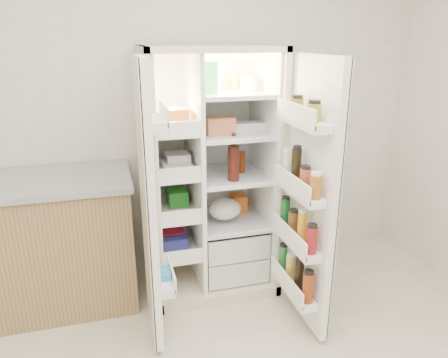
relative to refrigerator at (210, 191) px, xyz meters
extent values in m
cube|color=white|center=(-0.19, 0.35, 0.60)|extent=(4.00, 0.02, 2.70)
cube|color=beige|center=(-0.02, 0.28, 0.15)|extent=(0.92, 0.04, 1.80)
cube|color=beige|center=(-0.46, -0.05, 0.15)|extent=(0.04, 0.70, 1.80)
cube|color=beige|center=(0.42, -0.05, 0.15)|extent=(0.04, 0.70, 1.80)
cube|color=beige|center=(-0.02, -0.05, 1.03)|extent=(0.92, 0.70, 0.04)
cube|color=beige|center=(-0.02, -0.05, -0.71)|extent=(0.92, 0.70, 0.08)
cube|color=white|center=(-0.02, 0.25, 0.17)|extent=(0.84, 0.02, 1.68)
cube|color=white|center=(-0.43, -0.05, 0.17)|extent=(0.02, 0.62, 1.68)
cube|color=white|center=(0.39, -0.05, 0.17)|extent=(0.02, 0.62, 1.68)
cube|color=white|center=(-0.13, -0.05, 0.17)|extent=(0.03, 0.62, 1.68)
cube|color=silver|center=(0.14, -0.07, -0.56)|extent=(0.47, 0.52, 0.19)
cube|color=silver|center=(0.14, -0.07, -0.36)|extent=(0.47, 0.52, 0.19)
cube|color=#FFD18C|center=(0.14, 0.00, 0.97)|extent=(0.30, 0.30, 0.02)
cube|color=white|center=(-0.28, -0.05, -0.40)|extent=(0.28, 0.58, 0.02)
cube|color=white|center=(-0.28, -0.05, -0.10)|extent=(0.28, 0.58, 0.02)
cube|color=white|center=(-0.28, -0.05, 0.20)|extent=(0.28, 0.58, 0.02)
cube|color=white|center=(-0.28, -0.05, 0.50)|extent=(0.28, 0.58, 0.02)
cube|color=white|center=(0.14, -0.05, -0.23)|extent=(0.49, 0.58, 0.01)
cube|color=white|center=(0.14, -0.05, 0.13)|extent=(0.49, 0.58, 0.01)
cube|color=white|center=(0.14, -0.05, 0.45)|extent=(0.49, 0.58, 0.02)
cube|color=white|center=(0.14, -0.05, 0.73)|extent=(0.49, 0.58, 0.02)
cube|color=red|center=(-0.28, -0.05, -0.34)|extent=(0.16, 0.20, 0.10)
cube|color=#278F28|center=(-0.28, -0.05, -0.03)|extent=(0.14, 0.18, 0.12)
cube|color=silver|center=(-0.28, -0.05, 0.25)|extent=(0.20, 0.22, 0.07)
cube|color=orange|center=(-0.28, -0.05, 0.58)|extent=(0.15, 0.16, 0.14)
cube|color=#383AAA|center=(-0.28, -0.05, -0.34)|extent=(0.18, 0.20, 0.09)
cube|color=orange|center=(-0.28, -0.05, -0.04)|extent=(0.14, 0.18, 0.10)
cube|color=silver|center=(-0.28, -0.05, 0.27)|extent=(0.16, 0.16, 0.12)
sphere|color=orange|center=(0.01, -0.15, -0.62)|extent=(0.07, 0.07, 0.07)
sphere|color=orange|center=(0.10, -0.11, -0.62)|extent=(0.07, 0.07, 0.07)
sphere|color=orange|center=(0.20, -0.15, -0.62)|extent=(0.07, 0.07, 0.07)
sphere|color=orange|center=(0.06, -0.01, -0.62)|extent=(0.07, 0.07, 0.07)
ellipsoid|color=#457125|center=(0.14, -0.05, -0.35)|extent=(0.26, 0.24, 0.11)
cylinder|color=#3C130D|center=(0.12, -0.21, 0.27)|extent=(0.08, 0.08, 0.25)
cylinder|color=maroon|center=(0.23, -0.04, 0.22)|extent=(0.06, 0.06, 0.16)
cube|color=#2A9A56|center=(-0.01, -0.12, 0.85)|extent=(0.07, 0.07, 0.21)
cylinder|color=white|center=(0.28, -0.05, 0.80)|extent=(0.12, 0.12, 0.11)
cylinder|color=olive|center=(0.20, 0.06, 0.79)|extent=(0.07, 0.07, 0.09)
cube|color=silver|center=(0.28, -0.09, 0.49)|extent=(0.26, 0.11, 0.07)
cube|color=#BF714C|center=(0.04, -0.14, 0.52)|extent=(0.20, 0.11, 0.12)
ellipsoid|color=silver|center=(0.08, -0.12, -0.14)|extent=(0.24, 0.22, 0.15)
cube|color=orange|center=(0.25, 0.07, -0.15)|extent=(0.11, 0.13, 0.13)
cube|color=white|center=(-0.52, -0.60, 0.15)|extent=(0.05, 0.40, 1.72)
cube|color=beige|center=(-0.54, -0.60, 0.15)|extent=(0.01, 0.40, 1.72)
cube|color=white|center=(-0.45, -0.60, -0.35)|extent=(0.09, 0.32, 0.06)
cube|color=white|center=(-0.45, -0.60, 0.65)|extent=(0.09, 0.32, 0.06)
cube|color=#338CCC|center=(-0.45, -0.60, -0.32)|extent=(0.07, 0.12, 0.10)
cube|color=white|center=(0.48, -0.69, 0.15)|extent=(0.05, 0.58, 1.72)
cube|color=beige|center=(0.51, -0.69, 0.15)|extent=(0.01, 0.58, 1.72)
cube|color=white|center=(0.40, -0.69, -0.49)|extent=(0.11, 0.50, 0.05)
cube|color=white|center=(0.40, -0.69, -0.15)|extent=(0.11, 0.50, 0.05)
cube|color=white|center=(0.40, -0.69, 0.20)|extent=(0.11, 0.50, 0.05)
cube|color=white|center=(0.40, -0.69, 0.63)|extent=(0.11, 0.50, 0.05)
cylinder|color=maroon|center=(0.40, -0.89, -0.36)|extent=(0.07, 0.07, 0.20)
cylinder|color=black|center=(0.40, -0.76, -0.35)|extent=(0.06, 0.06, 0.22)
cylinder|color=gold|center=(0.40, -0.63, -0.37)|extent=(0.06, 0.06, 0.18)
cylinder|color=#246E34|center=(0.40, -0.50, -0.37)|extent=(0.06, 0.06, 0.19)
cylinder|color=maroon|center=(0.40, -0.89, -0.04)|extent=(0.07, 0.07, 0.17)
cylinder|color=orange|center=(0.40, -0.76, -0.02)|extent=(0.06, 0.06, 0.21)
cylinder|color=brown|center=(0.40, -0.63, -0.04)|extent=(0.07, 0.07, 0.16)
cylinder|color=#135522|center=(0.40, -0.50, -0.02)|extent=(0.06, 0.06, 0.20)
cylinder|color=#945920|center=(0.40, -0.89, 0.30)|extent=(0.07, 0.07, 0.14)
cylinder|color=#9F4228|center=(0.40, -0.76, 0.30)|extent=(0.07, 0.07, 0.14)
cylinder|color=black|center=(0.40, -0.63, 0.34)|extent=(0.06, 0.06, 0.23)
cylinder|color=beige|center=(0.40, -0.50, 0.32)|extent=(0.06, 0.06, 0.18)
cylinder|color=olive|center=(0.40, -0.81, 0.71)|extent=(0.08, 0.08, 0.10)
cylinder|color=olive|center=(0.40, -0.59, 0.71)|extent=(0.08, 0.08, 0.10)
cube|color=#95754A|center=(-1.24, -0.01, -0.29)|extent=(1.27, 0.65, 0.91)
cube|color=#96969B|center=(-1.24, -0.01, 0.18)|extent=(1.31, 0.70, 0.04)
camera|label=1|loc=(-0.72, -2.93, 1.11)|focal=34.00mm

